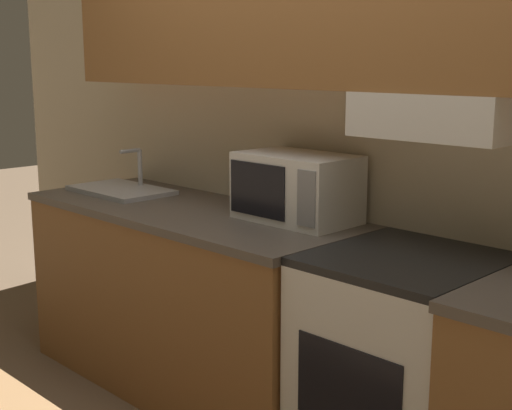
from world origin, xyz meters
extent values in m
plane|color=#7F664C|center=(0.00, 0.00, 0.00)|extent=(16.00, 16.00, 0.00)
cube|color=beige|center=(0.00, 0.03, 1.27)|extent=(5.45, 0.05, 2.55)
cube|color=white|center=(0.54, -0.16, 1.37)|extent=(0.58, 0.34, 0.16)
cube|color=#936033|center=(-0.65, -0.34, 0.42)|extent=(1.75, 0.68, 0.85)
cube|color=brown|center=(-0.65, -0.34, 0.87)|extent=(1.77, 0.70, 0.04)
cube|color=white|center=(0.54, -0.33, 0.43)|extent=(0.61, 0.65, 0.85)
cube|color=black|center=(0.54, -0.33, 0.87)|extent=(0.61, 0.65, 0.03)
cube|color=black|center=(0.54, -0.65, 0.49)|extent=(0.43, 0.01, 0.30)
cylinder|color=black|center=(0.41, -0.46, 0.88)|extent=(0.09, 0.09, 0.01)
cylinder|color=black|center=(0.68, -0.46, 0.88)|extent=(0.09, 0.09, 0.01)
cylinder|color=black|center=(0.41, -0.20, 0.88)|extent=(0.09, 0.09, 0.01)
cylinder|color=black|center=(0.68, -0.20, 0.88)|extent=(0.09, 0.09, 0.01)
cube|color=white|center=(-0.11, -0.18, 1.03)|extent=(0.51, 0.31, 0.29)
cube|color=black|center=(-0.19, -0.34, 1.03)|extent=(0.31, 0.01, 0.22)
cube|color=gray|center=(0.08, -0.34, 1.03)|extent=(0.09, 0.01, 0.22)
cube|color=#B7BABF|center=(-1.20, -0.34, 0.90)|extent=(0.54, 0.33, 0.02)
cube|color=#4C4F54|center=(-1.20, -0.36, 0.90)|extent=(0.46, 0.25, 0.01)
cylinder|color=#B7BABF|center=(-1.20, -0.21, 1.00)|extent=(0.02, 0.02, 0.19)
cylinder|color=#B7BABF|center=(-1.20, -0.27, 1.10)|extent=(0.02, 0.12, 0.02)
camera|label=1|loc=(1.88, -2.41, 1.56)|focal=50.00mm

